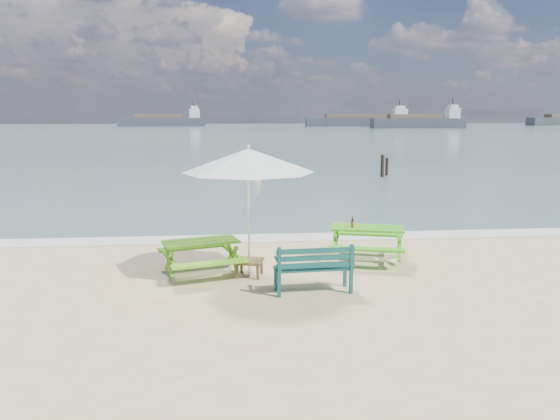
{
  "coord_description": "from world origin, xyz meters",
  "views": [
    {
      "loc": [
        -1.03,
        -8.82,
        3.1
      ],
      "look_at": [
        0.07,
        3.0,
        1.0
      ],
      "focal_mm": 35.0,
      "sensor_mm": 36.0,
      "label": 1
    }
  ],
  "objects": [
    {
      "name": "beer_bottle",
      "position": [
        1.55,
        2.29,
        0.81
      ],
      "size": [
        0.06,
        0.06,
        0.25
      ],
      "color": "brown",
      "rests_on": "picnic_table_right"
    },
    {
      "name": "picnic_table_right",
      "position": [
        1.88,
        2.3,
        0.35
      ],
      "size": [
        1.93,
        2.05,
        0.73
      ],
      "color": "#44AD1A",
      "rests_on": "ground"
    },
    {
      "name": "sea",
      "position": [
        0.0,
        85.0,
        0.0
      ],
      "size": [
        300.0,
        300.0,
        0.0
      ],
      "primitive_type": "plane",
      "color": "slate",
      "rests_on": "ground"
    },
    {
      "name": "park_bench",
      "position": [
        0.41,
        0.33,
        0.26
      ],
      "size": [
        1.39,
        0.56,
        0.84
      ],
      "color": "#0F423D",
      "rests_on": "ground"
    },
    {
      "name": "mooring_pilings",
      "position": [
        6.69,
        17.8,
        0.41
      ],
      "size": [
        0.57,
        0.77,
        1.31
      ],
      "color": "black",
      "rests_on": "ground"
    },
    {
      "name": "patio_umbrella",
      "position": [
        -0.67,
        1.37,
        2.24
      ],
      "size": [
        3.01,
        3.01,
        2.47
      ],
      "color": "silver",
      "rests_on": "ground"
    },
    {
      "name": "picnic_table_left",
      "position": [
        -1.6,
        1.56,
        0.33
      ],
      "size": [
        1.82,
        1.93,
        0.68
      ],
      "color": "#5EAE1A",
      "rests_on": "ground"
    },
    {
      "name": "side_table",
      "position": [
        -0.67,
        1.37,
        0.17
      ],
      "size": [
        0.6,
        0.6,
        0.32
      ],
      "color": "brown",
      "rests_on": "ground"
    },
    {
      "name": "foam_strip",
      "position": [
        0.0,
        4.6,
        0.01
      ],
      "size": [
        22.0,
        0.9,
        0.01
      ],
      "primitive_type": "cube",
      "color": "silver",
      "rests_on": "ground"
    },
    {
      "name": "swimmer",
      "position": [
        0.22,
        16.12,
        -0.36
      ],
      "size": [
        0.67,
        0.52,
        1.63
      ],
      "color": "tan",
      "rests_on": "ground"
    },
    {
      "name": "cargo_ships",
      "position": [
        57.91,
        120.85,
        1.18
      ],
      "size": [
        160.62,
        31.28,
        4.4
      ],
      "color": "#35393F",
      "rests_on": "ground"
    }
  ]
}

